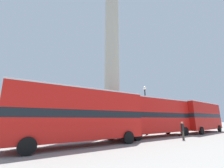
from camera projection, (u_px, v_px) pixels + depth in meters
ground_plane at (112, 134)px, 19.97m from camera, size 200.00×200.00×0.00m
monument_column at (112, 60)px, 22.38m from camera, size 4.82×4.82×25.88m
bus_a at (81, 114)px, 11.80m from camera, size 10.56×3.10×4.31m
bus_b at (200, 116)px, 23.13m from camera, size 10.27×3.37×4.44m
bus_c at (154, 115)px, 17.78m from camera, size 11.51×3.14×4.38m
equestrian_statue at (155, 121)px, 28.99m from camera, size 4.41×3.83×5.91m
street_lamp at (146, 105)px, 19.97m from camera, size 0.46×0.46×6.36m
pedestrian_near_lamp at (183, 130)px, 14.81m from camera, size 0.44×0.45×1.72m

